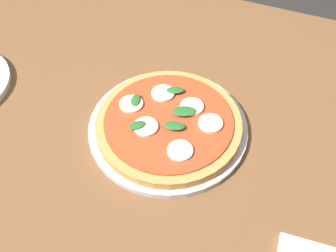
# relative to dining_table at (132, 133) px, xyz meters

# --- Properties ---
(ground_plane) EXTENTS (6.00, 6.00, 0.00)m
(ground_plane) POSITION_rel_dining_table_xyz_m (0.00, 0.00, -0.63)
(ground_plane) COLOR #2D2B28
(dining_table) EXTENTS (1.25, 0.87, 0.74)m
(dining_table) POSITION_rel_dining_table_xyz_m (0.00, 0.00, 0.00)
(dining_table) COLOR brown
(dining_table) RESTS_ON ground_plane
(serving_tray) EXTENTS (0.30, 0.30, 0.01)m
(serving_tray) POSITION_rel_dining_table_xyz_m (0.10, -0.04, 0.11)
(serving_tray) COLOR silver
(serving_tray) RESTS_ON dining_table
(pizza) EXTENTS (0.27, 0.27, 0.03)m
(pizza) POSITION_rel_dining_table_xyz_m (0.11, -0.04, 0.13)
(pizza) COLOR tan
(pizza) RESTS_ON serving_tray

